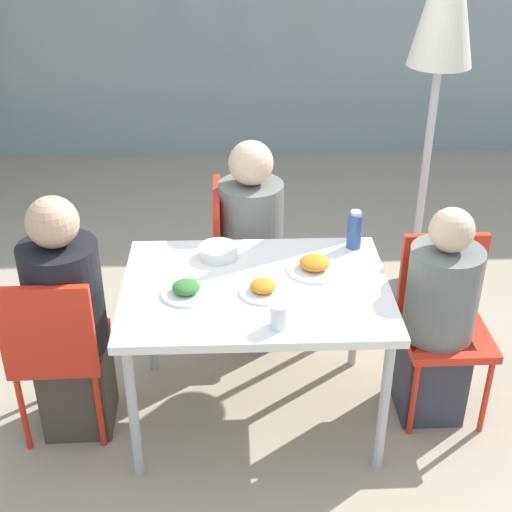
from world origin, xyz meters
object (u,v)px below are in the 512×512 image
Objects in this scene: salad_bowl at (219,252)px; person_far at (252,249)px; chair_far at (237,250)px; bottle at (355,230)px; person_right at (438,322)px; closed_umbrella at (444,19)px; person_left at (69,325)px; drinking_cup at (279,315)px; chair_right at (444,312)px; chair_left at (56,344)px.

person_far is at bearing 68.00° from salad_bowl.
bottle is at bearing 55.18° from chair_far.
closed_umbrella is (0.14, 0.98, 1.16)m from person_right.
person_left is at bearing 0.40° from person_right.
closed_umbrella is 11.54× the size of bottle.
closed_umbrella is at bearing 32.18° from salad_bowl.
person_left is at bearing -50.10° from person_far.
chair_far is at bearing 98.56° from drinking_cup.
closed_umbrella is 1.64m from salad_bowl.
person_right is (-0.05, -0.08, -0.00)m from chair_right.
chair_right is 0.40× the size of closed_umbrella.
drinking_cup is at bearing -19.06° from person_left.
chair_right is 0.80× the size of person_right.
person_right is 1.07m from salad_bowl.
chair_left is at bearing -153.36° from salad_bowl.
chair_far is 0.10m from person_far.
salad_bowl is (-1.06, 0.18, 0.25)m from chair_right.
person_left is 6.21× the size of bottle.
chair_left is at bearing -44.11° from chair_far.
chair_right is at bearing 56.59° from chair_far.
bottle is (-0.50, -0.65, -0.85)m from closed_umbrella.
person_left reaches higher than person_far.
chair_far is (0.77, 0.75, -0.05)m from person_left.
person_left reaches higher than salad_bowl.
chair_right is 1.07m from person_far.
person_far is (-0.89, 0.59, 0.03)m from chair_right.
closed_umbrella reaches higher than chair_far.
person_left is at bearing -151.15° from closed_umbrella.
chair_left is 1.74m from person_right.
drinking_cup is (-0.76, -0.32, 0.28)m from person_right.
bottle is 0.77m from drinking_cup.
chair_far is at bearing -38.75° from person_right.
person_far is at bearing 57.99° from chair_far.
salad_bowl is (-0.65, -0.07, -0.06)m from bottle.
chair_right is (1.78, 0.19, 0.00)m from chair_left.
bottle is (-0.36, 0.33, 0.32)m from person_right.
chair_left is at bearing -162.39° from bottle.
person_left is 1.03× the size of person_far.
bottle is at bearing -127.44° from closed_umbrella.
salad_bowl is (-1.15, -0.72, -0.91)m from closed_umbrella.
drinking_cup is at bearing -13.75° from chair_left.
person_left reaches higher than chair_right.
person_right is 1.17m from chair_far.
chair_right is 1.47m from closed_umbrella.
person_far is 10.95× the size of drinking_cup.
closed_umbrella reaches higher than person_right.
closed_umbrella reaches higher than person_far.
closed_umbrella reaches higher than chair_right.
chair_far reaches higher than salad_bowl.
closed_umbrella reaches higher than bottle.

